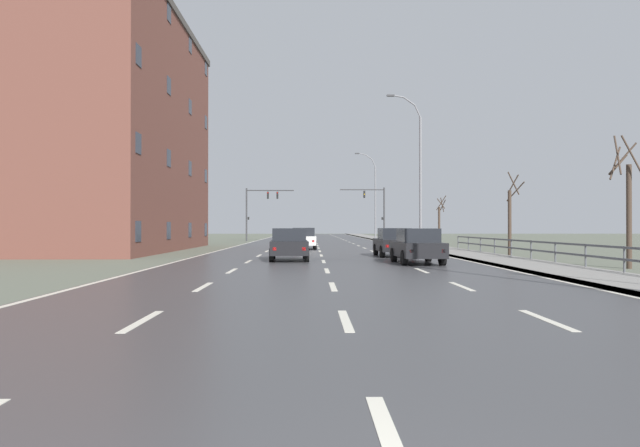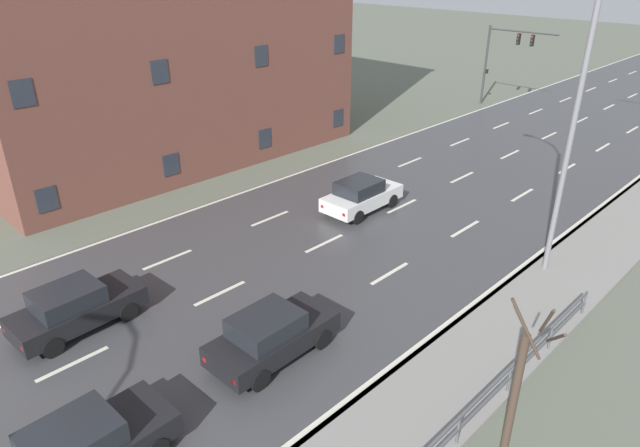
# 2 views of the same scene
# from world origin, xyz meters

# --- Properties ---
(ground_plane) EXTENTS (160.00, 160.00, 0.12)m
(ground_plane) POSITION_xyz_m (0.00, 48.00, -0.06)
(ground_plane) COLOR #5B6051
(road_asphalt_strip) EXTENTS (14.00, 120.00, 0.03)m
(road_asphalt_strip) POSITION_xyz_m (0.00, 59.99, 0.01)
(road_asphalt_strip) COLOR #3D3D3F
(road_asphalt_strip) RESTS_ON ground
(street_lamp_midground) EXTENTS (2.62, 0.24, 11.53)m
(street_lamp_midground) POSITION_xyz_m (7.44, 38.79, 5.63)
(street_lamp_midground) COLOR slate
(street_lamp_midground) RESTS_ON ground
(traffic_signal_left) EXTENTS (5.49, 0.36, 6.04)m
(traffic_signal_left) POSITION_xyz_m (-6.54, 60.76, 4.18)
(traffic_signal_left) COLOR #38383A
(traffic_signal_left) RESTS_ON ground
(car_near_right) EXTENTS (1.96, 4.17, 1.57)m
(car_near_right) POSITION_xyz_m (-1.64, 24.55, 0.80)
(car_near_right) COLOR black
(car_near_right) RESTS_ON ground
(car_distant) EXTENTS (1.89, 4.13, 1.57)m
(car_distant) POSITION_xyz_m (-1.11, 38.04, 0.80)
(car_distant) COLOR silver
(car_distant) RESTS_ON ground
(car_far_left) EXTENTS (1.89, 4.13, 1.57)m
(car_far_left) POSITION_xyz_m (3.96, 28.05, 0.80)
(car_far_left) COLOR black
(car_far_left) RESTS_ON ground
(brick_building) EXTENTS (11.94, 21.46, 16.39)m
(brick_building) POSITION_xyz_m (-15.52, 36.28, 8.20)
(brick_building) COLOR brown
(brick_building) RESTS_ON ground
(bare_tree_mid) EXTENTS (1.14, 1.42, 4.78)m
(bare_tree_mid) POSITION_xyz_m (10.91, 29.43, 2.13)
(bare_tree_mid) COLOR #423328
(bare_tree_mid) RESTS_ON ground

